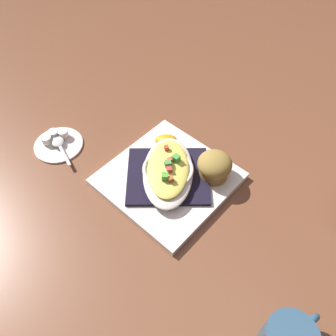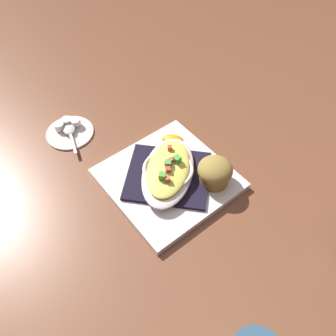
{
  "view_description": "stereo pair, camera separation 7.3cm",
  "coord_description": "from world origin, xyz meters",
  "px_view_note": "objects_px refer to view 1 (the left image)",
  "views": [
    {
      "loc": [
        0.29,
        0.35,
        0.62
      ],
      "look_at": [
        0.0,
        0.0,
        0.05
      ],
      "focal_mm": 37.52,
      "sensor_mm": 36.0,
      "label": 1
    },
    {
      "loc": [
        0.23,
        0.39,
        0.62
      ],
      "look_at": [
        0.0,
        0.0,
        0.05
      ],
      "focal_mm": 37.52,
      "sensor_mm": 36.0,
      "label": 2
    }
  ],
  "objects_px": {
    "gratin_dish": "(168,170)",
    "creamer_cup_1": "(53,134)",
    "muffin": "(214,166)",
    "creamer_saucer": "(58,144)",
    "square_plate": "(168,179)",
    "spoon": "(58,143)",
    "creamer_cup_0": "(63,133)",
    "orange_garnish": "(166,141)",
    "creamer_cup_2": "(47,139)"
  },
  "relations": [
    {
      "from": "gratin_dish",
      "to": "creamer_cup_0",
      "type": "xyz_separation_m",
      "value": [
        0.11,
        -0.26,
        -0.02
      ]
    },
    {
      "from": "creamer_saucer",
      "to": "creamer_cup_2",
      "type": "bearing_deg",
      "value": -48.21
    },
    {
      "from": "spoon",
      "to": "creamer_cup_0",
      "type": "relative_size",
      "value": 4.38
    },
    {
      "from": "creamer_cup_2",
      "to": "creamer_cup_1",
      "type": "bearing_deg",
      "value": -163.99
    },
    {
      "from": "creamer_cup_0",
      "to": "creamer_cup_1",
      "type": "xyz_separation_m",
      "value": [
        0.02,
        -0.01,
        0.0
      ]
    },
    {
      "from": "spoon",
      "to": "creamer_cup_2",
      "type": "bearing_deg",
      "value": -55.13
    },
    {
      "from": "creamer_cup_0",
      "to": "orange_garnish",
      "type": "bearing_deg",
      "value": 132.77
    },
    {
      "from": "creamer_cup_2",
      "to": "creamer_cup_0",
      "type": "bearing_deg",
      "value": 170.23
    },
    {
      "from": "creamer_cup_1",
      "to": "creamer_cup_2",
      "type": "bearing_deg",
      "value": 16.01
    },
    {
      "from": "gratin_dish",
      "to": "creamer_cup_1",
      "type": "xyz_separation_m",
      "value": [
        0.13,
        -0.27,
        -0.02
      ]
    },
    {
      "from": "muffin",
      "to": "creamer_cup_0",
      "type": "xyz_separation_m",
      "value": [
        0.19,
        -0.32,
        -0.03
      ]
    },
    {
      "from": "gratin_dish",
      "to": "creamer_cup_1",
      "type": "height_order",
      "value": "gratin_dish"
    },
    {
      "from": "square_plate",
      "to": "gratin_dish",
      "type": "bearing_deg",
      "value": 98.06
    },
    {
      "from": "creamer_saucer",
      "to": "spoon",
      "type": "relative_size",
      "value": 1.09
    },
    {
      "from": "square_plate",
      "to": "creamer_cup_1",
      "type": "height_order",
      "value": "creamer_cup_1"
    },
    {
      "from": "orange_garnish",
      "to": "creamer_saucer",
      "type": "relative_size",
      "value": 0.51
    },
    {
      "from": "orange_garnish",
      "to": "creamer_cup_0",
      "type": "xyz_separation_m",
      "value": [
        0.17,
        -0.18,
        -0.01
      ]
    },
    {
      "from": "muffin",
      "to": "spoon",
      "type": "bearing_deg",
      "value": -54.9
    },
    {
      "from": "orange_garnish",
      "to": "creamer_cup_2",
      "type": "relative_size",
      "value": 2.43
    },
    {
      "from": "creamer_cup_1",
      "to": "creamer_cup_2",
      "type": "xyz_separation_m",
      "value": [
        0.02,
        0.01,
        0.0
      ]
    },
    {
      "from": "square_plate",
      "to": "creamer_cup_0",
      "type": "bearing_deg",
      "value": -66.96
    },
    {
      "from": "orange_garnish",
      "to": "creamer_cup_1",
      "type": "distance_m",
      "value": 0.27
    },
    {
      "from": "creamer_cup_0",
      "to": "spoon",
      "type": "bearing_deg",
      "value": 35.58
    },
    {
      "from": "creamer_saucer",
      "to": "spoon",
      "type": "height_order",
      "value": "spoon"
    },
    {
      "from": "gratin_dish",
      "to": "muffin",
      "type": "xyz_separation_m",
      "value": [
        -0.08,
        0.06,
        0.01
      ]
    },
    {
      "from": "creamer_cup_0",
      "to": "creamer_cup_2",
      "type": "distance_m",
      "value": 0.04
    },
    {
      "from": "orange_garnish",
      "to": "creamer_cup_2",
      "type": "xyz_separation_m",
      "value": [
        0.21,
        -0.19,
        -0.01
      ]
    },
    {
      "from": "muffin",
      "to": "square_plate",
      "type": "bearing_deg",
      "value": -36.95
    },
    {
      "from": "square_plate",
      "to": "creamer_saucer",
      "type": "bearing_deg",
      "value": -61.71
    },
    {
      "from": "spoon",
      "to": "creamer_cup_0",
      "type": "height_order",
      "value": "creamer_cup_0"
    },
    {
      "from": "orange_garnish",
      "to": "spoon",
      "type": "relative_size",
      "value": 0.56
    },
    {
      "from": "creamer_cup_1",
      "to": "creamer_cup_2",
      "type": "relative_size",
      "value": 1.0
    },
    {
      "from": "creamer_cup_2",
      "to": "gratin_dish",
      "type": "bearing_deg",
      "value": 119.41
    },
    {
      "from": "gratin_dish",
      "to": "creamer_cup_2",
      "type": "bearing_deg",
      "value": -60.59
    },
    {
      "from": "gratin_dish",
      "to": "creamer_cup_2",
      "type": "height_order",
      "value": "gratin_dish"
    },
    {
      "from": "spoon",
      "to": "square_plate",
      "type": "bearing_deg",
      "value": 118.85
    },
    {
      "from": "spoon",
      "to": "creamer_cup_1",
      "type": "bearing_deg",
      "value": -99.77
    },
    {
      "from": "creamer_cup_1",
      "to": "creamer_cup_2",
      "type": "distance_m",
      "value": 0.02
    },
    {
      "from": "muffin",
      "to": "creamer_cup_1",
      "type": "height_order",
      "value": "muffin"
    },
    {
      "from": "spoon",
      "to": "gratin_dish",
      "type": "bearing_deg",
      "value": 118.85
    },
    {
      "from": "muffin",
      "to": "orange_garnish",
      "type": "relative_size",
      "value": 1.25
    },
    {
      "from": "gratin_dish",
      "to": "creamer_cup_1",
      "type": "distance_m",
      "value": 0.3
    },
    {
      "from": "gratin_dish",
      "to": "muffin",
      "type": "relative_size",
      "value": 2.93
    },
    {
      "from": "square_plate",
      "to": "creamer_saucer",
      "type": "distance_m",
      "value": 0.28
    },
    {
      "from": "gratin_dish",
      "to": "creamer_cup_2",
      "type": "distance_m",
      "value": 0.31
    },
    {
      "from": "creamer_cup_2",
      "to": "muffin",
      "type": "bearing_deg",
      "value": 125.08
    },
    {
      "from": "creamer_cup_0",
      "to": "creamer_cup_1",
      "type": "bearing_deg",
      "value": -35.56
    },
    {
      "from": "square_plate",
      "to": "orange_garnish",
      "type": "height_order",
      "value": "orange_garnish"
    },
    {
      "from": "muffin",
      "to": "creamer_saucer",
      "type": "bearing_deg",
      "value": -55.38
    },
    {
      "from": "muffin",
      "to": "creamer_cup_2",
      "type": "distance_m",
      "value": 0.4
    }
  ]
}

